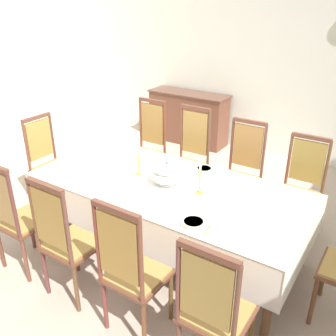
{
  "coord_description": "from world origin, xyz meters",
  "views": [
    {
      "loc": [
        1.76,
        -2.81,
        2.43
      ],
      "look_at": [
        0.0,
        -0.16,
        0.94
      ],
      "focal_mm": 39.43,
      "sensor_mm": 36.0,
      "label": 1
    }
  ],
  "objects_px": {
    "candlestick_west": "(139,163)",
    "bowl_near_right": "(193,223)",
    "spoon_secondary": "(208,228)",
    "bowl_near_left": "(131,149)",
    "sideboard": "(188,118)",
    "chair_north_c": "(241,171)",
    "candlestick_east": "(200,180)",
    "dining_table": "(168,191)",
    "bowl_far_left": "(204,169)",
    "chair_north_d": "(301,187)",
    "chair_south_d": "(213,310)",
    "bowl_far_right": "(102,188)",
    "chair_south_a": "(16,216)",
    "spoon_primary": "(124,147)",
    "chair_north_b": "(190,156)",
    "soup_tureen": "(167,173)",
    "chair_north_a": "(148,146)",
    "chair_head_west": "(49,161)",
    "chair_south_c": "(131,269)",
    "chair_south_b": "(65,239)"
  },
  "relations": [
    {
      "from": "chair_south_a",
      "to": "bowl_near_left",
      "type": "xyz_separation_m",
      "value": [
        0.16,
        1.49,
        0.2
      ]
    },
    {
      "from": "chair_north_c",
      "to": "chair_north_d",
      "type": "bearing_deg",
      "value": 179.75
    },
    {
      "from": "spoon_secondary",
      "to": "sideboard",
      "type": "distance_m",
      "value": 3.95
    },
    {
      "from": "bowl_near_left",
      "to": "chair_head_west",
      "type": "bearing_deg",
      "value": -152.68
    },
    {
      "from": "candlestick_west",
      "to": "bowl_near_right",
      "type": "distance_m",
      "value": 1.05
    },
    {
      "from": "chair_south_d",
      "to": "candlestick_east",
      "type": "xyz_separation_m",
      "value": [
        -0.68,
        1.01,
        0.32
      ]
    },
    {
      "from": "chair_south_a",
      "to": "chair_south_c",
      "type": "bearing_deg",
      "value": -0.08
    },
    {
      "from": "bowl_far_left",
      "to": "chair_north_d",
      "type": "bearing_deg",
      "value": 32.83
    },
    {
      "from": "soup_tureen",
      "to": "chair_north_a",
      "type": "bearing_deg",
      "value": 134.12
    },
    {
      "from": "chair_south_d",
      "to": "candlestick_west",
      "type": "bearing_deg",
      "value": 143.63
    },
    {
      "from": "chair_north_c",
      "to": "bowl_near_left",
      "type": "bearing_deg",
      "value": 24.62
    },
    {
      "from": "chair_south_d",
      "to": "spoon_primary",
      "type": "relative_size",
      "value": 6.42
    },
    {
      "from": "bowl_far_left",
      "to": "spoon_primary",
      "type": "bearing_deg",
      "value": 177.55
    },
    {
      "from": "chair_south_a",
      "to": "candlestick_east",
      "type": "relative_size",
      "value": 3.38
    },
    {
      "from": "bowl_far_right",
      "to": "spoon_secondary",
      "type": "distance_m",
      "value": 1.14
    },
    {
      "from": "chair_north_d",
      "to": "spoon_primary",
      "type": "distance_m",
      "value": 2.06
    },
    {
      "from": "chair_north_d",
      "to": "soup_tureen",
      "type": "bearing_deg",
      "value": 44.38
    },
    {
      "from": "chair_north_d",
      "to": "soup_tureen",
      "type": "distance_m",
      "value": 1.48
    },
    {
      "from": "candlestick_west",
      "to": "spoon_secondary",
      "type": "xyz_separation_m",
      "value": [
        1.04,
        -0.46,
        -0.14
      ]
    },
    {
      "from": "dining_table",
      "to": "chair_south_b",
      "type": "relative_size",
      "value": 2.31
    },
    {
      "from": "bowl_near_right",
      "to": "bowl_near_left",
      "type": "bearing_deg",
      "value": 145.57
    },
    {
      "from": "bowl_near_left",
      "to": "sideboard",
      "type": "height_order",
      "value": "sideboard"
    },
    {
      "from": "chair_south_c",
      "to": "bowl_near_left",
      "type": "xyz_separation_m",
      "value": [
        -1.18,
        1.49,
        0.19
      ]
    },
    {
      "from": "chair_south_c",
      "to": "chair_south_a",
      "type": "bearing_deg",
      "value": 179.92
    },
    {
      "from": "chair_south_d",
      "to": "chair_north_d",
      "type": "bearing_deg",
      "value": 90.0
    },
    {
      "from": "candlestick_east",
      "to": "bowl_near_right",
      "type": "xyz_separation_m",
      "value": [
        0.22,
        -0.49,
        -0.11
      ]
    },
    {
      "from": "chair_south_d",
      "to": "bowl_far_left",
      "type": "relative_size",
      "value": 6.56
    },
    {
      "from": "chair_north_c",
      "to": "spoon_primary",
      "type": "distance_m",
      "value": 1.42
    },
    {
      "from": "dining_table",
      "to": "bowl_far_left",
      "type": "bearing_deg",
      "value": 70.81
    },
    {
      "from": "chair_south_c",
      "to": "bowl_far_left",
      "type": "xyz_separation_m",
      "value": [
        -0.19,
        1.47,
        0.18
      ]
    },
    {
      "from": "spoon_primary",
      "to": "chair_south_a",
      "type": "bearing_deg",
      "value": -97.82
    },
    {
      "from": "chair_head_west",
      "to": "spoon_primary",
      "type": "distance_m",
      "value": 0.96
    },
    {
      "from": "dining_table",
      "to": "chair_north_c",
      "type": "xyz_separation_m",
      "value": [
        0.35,
        1.02,
        -0.1
      ]
    },
    {
      "from": "chair_north_a",
      "to": "bowl_near_right",
      "type": "xyz_separation_m",
      "value": [
        1.57,
        -1.51,
        0.18
      ]
    },
    {
      "from": "chair_north_c",
      "to": "candlestick_east",
      "type": "height_order",
      "value": "chair_north_c"
    },
    {
      "from": "candlestick_west",
      "to": "candlestick_east",
      "type": "bearing_deg",
      "value": -0.0
    },
    {
      "from": "chair_north_c",
      "to": "spoon_secondary",
      "type": "height_order",
      "value": "chair_north_c"
    },
    {
      "from": "dining_table",
      "to": "chair_north_b",
      "type": "bearing_deg",
      "value": 108.83
    },
    {
      "from": "chair_head_west",
      "to": "spoon_secondary",
      "type": "bearing_deg",
      "value": 79.27
    },
    {
      "from": "bowl_far_left",
      "to": "spoon_secondary",
      "type": "xyz_separation_m",
      "value": [
        0.53,
        -0.91,
        -0.02
      ]
    },
    {
      "from": "bowl_near_right",
      "to": "chair_north_d",
      "type": "bearing_deg",
      "value": 73.01
    },
    {
      "from": "chair_head_west",
      "to": "bowl_far_right",
      "type": "bearing_deg",
      "value": 71.24
    },
    {
      "from": "bowl_near_right",
      "to": "spoon_primary",
      "type": "xyz_separation_m",
      "value": [
        -1.53,
        0.99,
        -0.02
      ]
    },
    {
      "from": "candlestick_east",
      "to": "spoon_primary",
      "type": "relative_size",
      "value": 1.93
    },
    {
      "from": "chair_north_d",
      "to": "spoon_secondary",
      "type": "xyz_separation_m",
      "value": [
        -0.34,
        -1.48,
        0.19
      ]
    },
    {
      "from": "chair_north_b",
      "to": "candlestick_east",
      "type": "height_order",
      "value": "chair_north_b"
    },
    {
      "from": "chair_south_a",
      "to": "chair_south_b",
      "type": "distance_m",
      "value": 0.65
    },
    {
      "from": "chair_north_c",
      "to": "spoon_primary",
      "type": "xyz_separation_m",
      "value": [
        -1.31,
        -0.52,
        0.17
      ]
    },
    {
      "from": "chair_north_d",
      "to": "bowl_far_right",
      "type": "relative_size",
      "value": 6.56
    },
    {
      "from": "chair_south_d",
      "to": "chair_north_b",
      "type": "bearing_deg",
      "value": 124.05
    }
  ]
}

